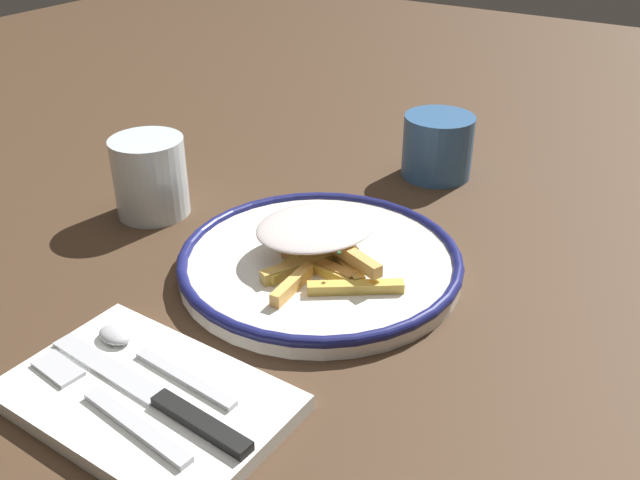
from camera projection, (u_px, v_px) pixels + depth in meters
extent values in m
plane|color=#442F1F|center=(320.00, 271.00, 0.71)|extent=(2.60, 2.60, 0.00)
cylinder|color=white|center=(320.00, 264.00, 0.70)|extent=(0.28, 0.28, 0.02)
torus|color=navy|center=(320.00, 257.00, 0.70)|extent=(0.28, 0.28, 0.01)
cube|color=#E1BE5D|center=(298.00, 265.00, 0.67)|extent=(0.08, 0.05, 0.01)
cube|color=gold|center=(309.00, 265.00, 0.67)|extent=(0.09, 0.05, 0.01)
cube|color=#E1A954|center=(355.00, 258.00, 0.66)|extent=(0.03, 0.07, 0.01)
cube|color=gold|center=(318.00, 265.00, 0.68)|extent=(0.02, 0.09, 0.01)
cube|color=gold|center=(356.00, 287.00, 0.64)|extent=(0.06, 0.08, 0.01)
cube|color=#DFB74E|center=(323.00, 269.00, 0.67)|extent=(0.02, 0.07, 0.01)
cube|color=#F6B557|center=(292.00, 285.00, 0.64)|extent=(0.06, 0.01, 0.01)
cube|color=gold|center=(318.00, 251.00, 0.70)|extent=(0.04, 0.07, 0.01)
cube|color=gold|center=(313.00, 249.00, 0.70)|extent=(0.06, 0.06, 0.01)
cube|color=gold|center=(292.00, 265.00, 0.68)|extent=(0.07, 0.02, 0.01)
cube|color=gold|center=(346.00, 266.00, 0.67)|extent=(0.05, 0.06, 0.01)
cube|color=gold|center=(318.00, 244.00, 0.71)|extent=(0.02, 0.09, 0.01)
cube|color=gold|center=(317.00, 222.00, 0.75)|extent=(0.06, 0.06, 0.01)
cube|color=#E0AA4F|center=(325.00, 254.00, 0.69)|extent=(0.05, 0.05, 0.01)
cube|color=gold|center=(321.00, 252.00, 0.70)|extent=(0.03, 0.08, 0.01)
ellipsoid|color=silver|center=(316.00, 227.00, 0.69)|extent=(0.16, 0.15, 0.01)
cube|color=#2B6936|center=(270.00, 231.00, 0.68)|extent=(0.00, 0.00, 0.00)
cube|color=#25572E|center=(339.00, 253.00, 0.64)|extent=(0.00, 0.00, 0.00)
cube|color=#2A6433|center=(317.00, 228.00, 0.69)|extent=(0.00, 0.00, 0.00)
cube|color=#227323|center=(297.00, 224.00, 0.69)|extent=(0.00, 0.00, 0.00)
cube|color=#255C20|center=(298.00, 241.00, 0.66)|extent=(0.00, 0.00, 0.00)
cube|color=#3A6C31|center=(315.00, 235.00, 0.67)|extent=(0.00, 0.00, 0.00)
cube|color=#3C6831|center=(320.00, 228.00, 0.68)|extent=(0.00, 0.00, 0.00)
cube|color=#1F5821|center=(313.00, 216.00, 0.71)|extent=(0.00, 0.00, 0.00)
cube|color=white|center=(147.00, 399.00, 0.54)|extent=(0.14, 0.22, 0.01)
cube|color=silver|center=(136.00, 426.00, 0.50)|extent=(0.03, 0.11, 0.00)
cube|color=silver|center=(58.00, 369.00, 0.55)|extent=(0.03, 0.05, 0.00)
cube|color=black|center=(201.00, 423.00, 0.50)|extent=(0.02, 0.09, 0.01)
cube|color=silver|center=(107.00, 368.00, 0.55)|extent=(0.03, 0.12, 0.00)
cube|color=silver|center=(185.00, 378.00, 0.54)|extent=(0.02, 0.10, 0.00)
ellipsoid|color=silver|center=(115.00, 335.00, 0.59)|extent=(0.02, 0.03, 0.01)
cylinder|color=silver|center=(150.00, 177.00, 0.80)|extent=(0.08, 0.08, 0.09)
cylinder|color=#366092|center=(434.00, 145.00, 0.89)|extent=(0.09, 0.09, 0.08)
torus|color=#366092|center=(450.00, 131.00, 0.93)|extent=(0.04, 0.01, 0.04)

